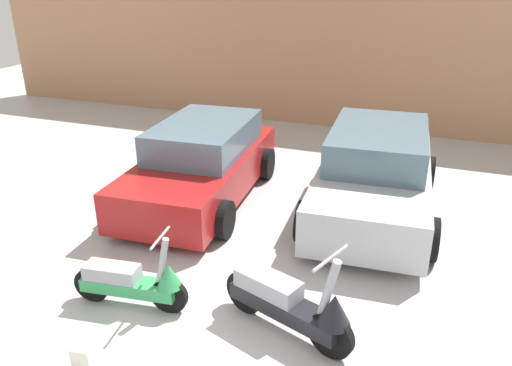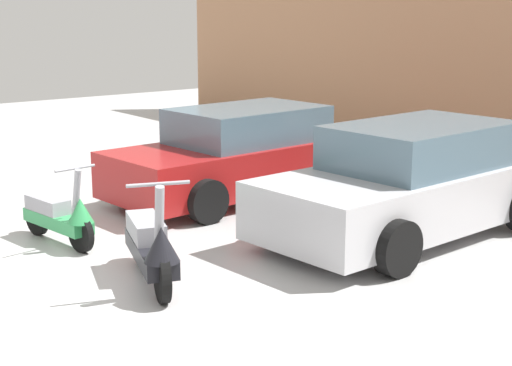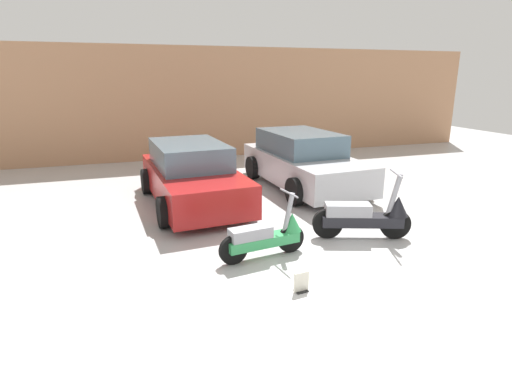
{
  "view_description": "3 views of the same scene",
  "coord_description": "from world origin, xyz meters",
  "px_view_note": "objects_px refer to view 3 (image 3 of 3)",
  "views": [
    {
      "loc": [
        2.01,
        -2.81,
        3.54
      ],
      "look_at": [
        -0.06,
        2.77,
        0.98
      ],
      "focal_mm": 35.0,
      "sensor_mm": 36.0,
      "label": 1
    },
    {
      "loc": [
        7.24,
        -2.36,
        2.68
      ],
      "look_at": [
        0.38,
        2.91,
        0.69
      ],
      "focal_mm": 55.0,
      "sensor_mm": 36.0,
      "label": 2
    },
    {
      "loc": [
        -2.74,
        -4.02,
        2.59
      ],
      "look_at": [
        -0.53,
        2.68,
        0.7
      ],
      "focal_mm": 28.0,
      "sensor_mm": 36.0,
      "label": 3
    }
  ],
  "objects_px": {
    "scooter_front_right": "(366,215)",
    "car_rear_left": "(192,175)",
    "scooter_front_left": "(267,235)",
    "placard_near_left_scooter": "(301,283)",
    "car_rear_center": "(303,161)"
  },
  "relations": [
    {
      "from": "scooter_front_right",
      "to": "car_rear_center",
      "type": "height_order",
      "value": "car_rear_center"
    },
    {
      "from": "car_rear_center",
      "to": "scooter_front_left",
      "type": "bearing_deg",
      "value": -35.51
    },
    {
      "from": "scooter_front_left",
      "to": "car_rear_left",
      "type": "xyz_separation_m",
      "value": [
        -0.6,
        2.96,
        0.26
      ]
    },
    {
      "from": "scooter_front_right",
      "to": "scooter_front_left",
      "type": "bearing_deg",
      "value": -155.38
    },
    {
      "from": "scooter_front_right",
      "to": "placard_near_left_scooter",
      "type": "relative_size",
      "value": 5.92
    },
    {
      "from": "placard_near_left_scooter",
      "to": "scooter_front_right",
      "type": "bearing_deg",
      "value": 35.57
    },
    {
      "from": "scooter_front_left",
      "to": "car_rear_center",
      "type": "distance_m",
      "value": 4.06
    },
    {
      "from": "car_rear_left",
      "to": "car_rear_center",
      "type": "height_order",
      "value": "car_rear_center"
    },
    {
      "from": "scooter_front_left",
      "to": "placard_near_left_scooter",
      "type": "relative_size",
      "value": 5.24
    },
    {
      "from": "scooter_front_left",
      "to": "car_rear_left",
      "type": "relative_size",
      "value": 0.36
    },
    {
      "from": "scooter_front_left",
      "to": "placard_near_left_scooter",
      "type": "xyz_separation_m",
      "value": [
        0.08,
        -1.06,
        -0.22
      ]
    },
    {
      "from": "car_rear_left",
      "to": "scooter_front_right",
      "type": "bearing_deg",
      "value": 36.36
    },
    {
      "from": "car_rear_left",
      "to": "car_rear_center",
      "type": "distance_m",
      "value": 2.78
    },
    {
      "from": "scooter_front_right",
      "to": "car_rear_left",
      "type": "height_order",
      "value": "car_rear_left"
    },
    {
      "from": "car_rear_left",
      "to": "placard_near_left_scooter",
      "type": "height_order",
      "value": "car_rear_left"
    }
  ]
}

